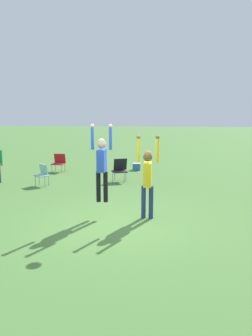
# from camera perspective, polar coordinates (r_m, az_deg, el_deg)

# --- Properties ---
(ground_plane) EXTENTS (120.00, 120.00, 0.00)m
(ground_plane) POSITION_cam_1_polar(r_m,az_deg,el_deg) (8.59, -2.13, -9.32)
(ground_plane) COLOR #4C7A38
(person_jumping) EXTENTS (0.59, 0.44, 2.08)m
(person_jumping) POSITION_cam_1_polar(r_m,az_deg,el_deg) (8.67, -4.26, 1.17)
(person_jumping) COLOR black
(person_jumping) RESTS_ON ground_plane
(person_defending) EXTENTS (0.59, 0.44, 2.22)m
(person_defending) POSITION_cam_1_polar(r_m,az_deg,el_deg) (8.58, 3.77, -1.17)
(person_defending) COLOR navy
(person_defending) RESTS_ON ground_plane
(frisbee) EXTENTS (0.28, 0.28, 0.02)m
(frisbee) POSITION_cam_1_polar(r_m,az_deg,el_deg) (8.40, 0.07, 9.33)
(frisbee) COLOR white
(camping_chair_0) EXTENTS (0.63, 0.69, 0.82)m
(camping_chair_0) POSITION_cam_1_polar(r_m,az_deg,el_deg) (13.05, -14.32, -0.85)
(camping_chair_0) COLOR gray
(camping_chair_0) RESTS_ON ground_plane
(camping_chair_1) EXTENTS (0.74, 0.80, 0.92)m
(camping_chair_1) POSITION_cam_1_polar(r_m,az_deg,el_deg) (13.41, -1.09, -0.09)
(camping_chair_1) COLOR gray
(camping_chair_1) RESTS_ON ground_plane
(camping_chair_2) EXTENTS (0.56, 0.60, 0.85)m
(camping_chair_2) POSITION_cam_1_polar(r_m,az_deg,el_deg) (15.97, -11.60, 1.10)
(camping_chair_2) COLOR gray
(camping_chair_2) RESTS_ON ground_plane
(cooler_box) EXTENTS (0.38, 0.32, 0.34)m
(cooler_box) POSITION_cam_1_polar(r_m,az_deg,el_deg) (16.12, 1.86, 0.26)
(cooler_box) COLOR #336BB7
(cooler_box) RESTS_ON ground_plane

